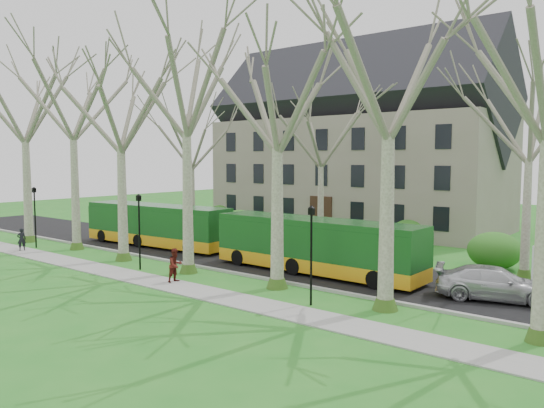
{
  "coord_description": "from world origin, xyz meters",
  "views": [
    {
      "loc": [
        18.91,
        -19.87,
        6.44
      ],
      "look_at": [
        0.61,
        3.0,
        3.91
      ],
      "focal_mm": 35.0,
      "sensor_mm": 36.0,
      "label": 1
    }
  ],
  "objects_px": {
    "bus_lead": "(157,225)",
    "pedestrian_b": "(175,265)",
    "pedestrian_a": "(22,239)",
    "sedan": "(495,283)",
    "bus_follow": "(315,245)"
  },
  "relations": [
    {
      "from": "bus_lead",
      "to": "pedestrian_a",
      "type": "xyz_separation_m",
      "value": [
        -5.8,
        -7.11,
        -0.78
      ]
    },
    {
      "from": "pedestrian_a",
      "to": "pedestrian_b",
      "type": "bearing_deg",
      "value": 114.06
    },
    {
      "from": "sedan",
      "to": "pedestrian_a",
      "type": "relative_size",
      "value": 3.34
    },
    {
      "from": "bus_lead",
      "to": "pedestrian_a",
      "type": "distance_m",
      "value": 9.21
    },
    {
      "from": "bus_lead",
      "to": "sedan",
      "type": "relative_size",
      "value": 2.41
    },
    {
      "from": "bus_lead",
      "to": "pedestrian_b",
      "type": "distance_m",
      "value": 11.84
    },
    {
      "from": "sedan",
      "to": "pedestrian_b",
      "type": "bearing_deg",
      "value": 98.51
    },
    {
      "from": "bus_follow",
      "to": "pedestrian_a",
      "type": "relative_size",
      "value": 8.11
    },
    {
      "from": "bus_follow",
      "to": "pedestrian_a",
      "type": "height_order",
      "value": "bus_follow"
    },
    {
      "from": "pedestrian_a",
      "to": "pedestrian_b",
      "type": "xyz_separation_m",
      "value": [
        15.54,
        0.4,
        0.1
      ]
    },
    {
      "from": "bus_lead",
      "to": "sedan",
      "type": "distance_m",
      "value": 23.69
    },
    {
      "from": "bus_lead",
      "to": "pedestrian_b",
      "type": "xyz_separation_m",
      "value": [
        9.74,
        -6.7,
        -0.68
      ]
    },
    {
      "from": "bus_follow",
      "to": "sedan",
      "type": "xyz_separation_m",
      "value": [
        9.51,
        0.37,
        -0.82
      ]
    },
    {
      "from": "bus_follow",
      "to": "sedan",
      "type": "relative_size",
      "value": 2.43
    },
    {
      "from": "pedestrian_a",
      "to": "sedan",
      "type": "bearing_deg",
      "value": 126.1
    }
  ]
}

